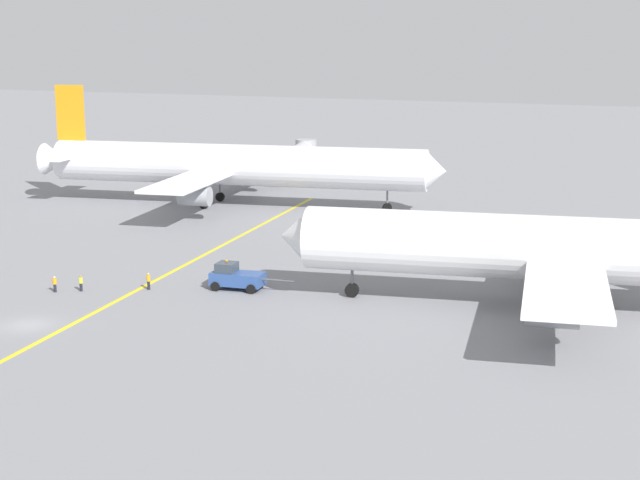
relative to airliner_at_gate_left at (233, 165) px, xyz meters
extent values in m
plane|color=gray|center=(13.54, -59.01, -5.86)|extent=(600.00, 600.00, 0.00)
cube|color=yellow|center=(15.61, -49.01, -5.86)|extent=(16.85, 118.95, 0.01)
cylinder|color=silver|center=(0.42, 0.08, 0.08)|extent=(54.83, 16.10, 5.85)
cone|color=silver|center=(28.47, 5.49, 0.08)|extent=(3.77, 5.81, 5.38)
cone|color=silver|center=(-27.42, -5.29, 0.08)|extent=(4.42, 5.27, 4.68)
cube|color=silver|center=(-2.26, -0.44, -0.80)|extent=(14.50, 43.83, 0.44)
cube|color=silver|center=(-24.97, -4.81, 0.67)|extent=(5.60, 13.37, 0.28)
cube|color=orange|center=(-24.67, -4.76, 7.04)|extent=(4.39, 1.19, 8.08)
cylinder|color=#999EA3|center=(1.02, -12.18, -2.60)|extent=(4.62, 3.35, 2.60)
cylinder|color=#999EA3|center=(-3.58, 11.69, -2.60)|extent=(4.62, 3.35, 2.60)
cylinder|color=slate|center=(-3.89, 2.71, -3.88)|extent=(0.28, 0.28, 2.66)
cylinder|color=black|center=(-3.89, 2.71, -5.21)|extent=(1.38, 0.79, 1.30)
cylinder|color=slate|center=(-2.60, -3.96, -3.88)|extent=(0.28, 0.28, 2.66)
cylinder|color=black|center=(-2.60, -3.96, -5.21)|extent=(1.38, 0.79, 1.30)
cylinder|color=slate|center=(21.91, 4.22, -3.88)|extent=(0.28, 0.28, 2.66)
cylinder|color=black|center=(21.91, 4.22, -5.21)|extent=(1.38, 0.79, 1.30)
cylinder|color=white|center=(51.40, -36.13, -0.35)|extent=(42.60, 13.84, 5.77)
cone|color=white|center=(29.48, -40.45, -0.35)|extent=(3.77, 5.75, 5.31)
cube|color=white|center=(53.48, -35.72, -1.21)|extent=(13.85, 39.64, 0.44)
cylinder|color=#999EA3|center=(50.38, -25.17, -3.01)|extent=(4.62, 3.36, 2.60)
cylinder|color=#999EA3|center=(54.61, -46.67, -3.01)|extent=(4.62, 3.36, 2.60)
cylinder|color=slate|center=(55.11, -38.87, -4.08)|extent=(0.28, 0.28, 2.27)
cylinder|color=black|center=(55.11, -38.87, -5.21)|extent=(1.38, 0.79, 1.30)
cylinder|color=slate|center=(53.80, -32.20, -4.08)|extent=(0.28, 0.28, 2.27)
cylinder|color=black|center=(53.80, -32.20, -5.21)|extent=(1.38, 0.79, 1.30)
cylinder|color=slate|center=(34.81, -39.40, -4.08)|extent=(0.28, 0.28, 2.27)
cylinder|color=black|center=(34.81, -39.40, -5.21)|extent=(1.38, 0.79, 1.30)
cube|color=#2D4C8C|center=(23.75, -41.33, -4.81)|extent=(5.32, 3.10, 1.21)
cube|color=#333D47|center=(22.65, -41.48, -3.76)|extent=(2.06, 2.17, 0.90)
cylinder|color=#4C4C51|center=(27.82, -40.76, -4.69)|extent=(3.20, 0.64, 0.20)
sphere|color=orange|center=(22.65, -41.48, -3.13)|extent=(0.24, 0.24, 0.24)
cylinder|color=black|center=(22.12, -42.78, -5.41)|extent=(0.93, 0.42, 0.90)
cylinder|color=black|center=(21.79, -40.38, -5.41)|extent=(0.93, 0.42, 0.90)
cylinder|color=black|center=(25.71, -42.28, -5.41)|extent=(0.93, 0.42, 0.90)
cylinder|color=black|center=(25.37, -39.88, -5.41)|extent=(0.93, 0.42, 0.90)
cylinder|color=black|center=(10.50, -48.12, -5.47)|extent=(0.28, 0.28, 0.79)
cylinder|color=#D1E02D|center=(10.50, -48.12, -4.80)|extent=(0.36, 0.36, 0.56)
sphere|color=#9E704C|center=(10.50, -48.12, -4.41)|extent=(0.21, 0.21, 0.21)
cylinder|color=#F24C19|center=(10.29, -47.91, -4.69)|extent=(0.05, 0.05, 0.40)
cylinder|color=black|center=(16.03, -44.97, -5.45)|extent=(0.28, 0.28, 0.83)
cylinder|color=orange|center=(16.03, -44.97, -4.74)|extent=(0.36, 0.36, 0.59)
sphere|color=tan|center=(16.03, -44.97, -4.33)|extent=(0.23, 0.23, 0.23)
cylinder|color=black|center=(8.48, -49.44, -5.47)|extent=(0.28, 0.28, 0.78)
cylinder|color=orange|center=(8.48, -49.44, -4.80)|extent=(0.36, 0.36, 0.55)
sphere|color=beige|center=(8.48, -49.44, -4.42)|extent=(0.21, 0.21, 0.21)
cylinder|color=#F24C19|center=(8.23, -49.60, -4.69)|extent=(0.05, 0.05, 0.40)
cylinder|color=#B7B7BC|center=(-3.43, 27.19, -1.80)|extent=(8.69, 21.52, 3.20)
cylinder|color=#99999E|center=(-6.23, 37.53, -1.80)|extent=(3.84, 3.84, 3.52)
cylinder|color=#595960|center=(-5.97, 36.57, -3.83)|extent=(0.70, 0.70, 4.06)
camera|label=1|loc=(68.16, -119.90, 17.67)|focal=54.36mm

